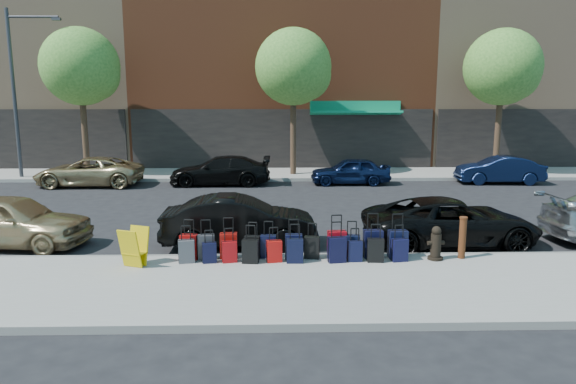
{
  "coord_description": "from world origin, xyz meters",
  "views": [
    {
      "loc": [
        -0.39,
        -16.64,
        3.89
      ],
      "look_at": [
        -0.03,
        -1.5,
        1.17
      ],
      "focal_mm": 32.0,
      "sensor_mm": 36.0,
      "label": 1
    }
  ],
  "objects_px": {
    "tree_center": "(296,69)",
    "car_far_3": "(499,170)",
    "suitcase_front_5": "(294,246)",
    "car_near_2": "(451,222)",
    "tree_right": "(505,69)",
    "car_near_1": "(239,222)",
    "bollard": "(462,237)",
    "car_far_1": "(220,171)",
    "car_far_2": "(350,171)",
    "fire_hydrant": "(436,244)",
    "tree_left": "(83,69)",
    "car_far_0": "(89,172)",
    "display_rack": "(134,248)",
    "car_near_0": "(10,221)",
    "streetlight": "(17,84)"
  },
  "relations": [
    {
      "from": "tree_center",
      "to": "bollard",
      "type": "height_order",
      "value": "tree_center"
    },
    {
      "from": "fire_hydrant",
      "to": "car_near_1",
      "type": "height_order",
      "value": "car_near_1"
    },
    {
      "from": "tree_right",
      "to": "car_far_2",
      "type": "xyz_separation_m",
      "value": [
        -8.06,
        -2.5,
        -4.79
      ]
    },
    {
      "from": "car_near_0",
      "to": "car_near_2",
      "type": "relative_size",
      "value": 0.9
    },
    {
      "from": "streetlight",
      "to": "car_far_2",
      "type": "xyz_separation_m",
      "value": [
        15.88,
        -1.8,
        -4.03
      ]
    },
    {
      "from": "display_rack",
      "to": "car_near_1",
      "type": "bearing_deg",
      "value": 64.66
    },
    {
      "from": "bollard",
      "to": "car_near_0",
      "type": "xyz_separation_m",
      "value": [
        -11.56,
        1.77,
        0.04
      ]
    },
    {
      "from": "suitcase_front_5",
      "to": "bollard",
      "type": "relative_size",
      "value": 0.95
    },
    {
      "from": "tree_left",
      "to": "car_near_0",
      "type": "distance_m",
      "value": 13.68
    },
    {
      "from": "car_near_1",
      "to": "suitcase_front_5",
      "type": "bearing_deg",
      "value": -141.16
    },
    {
      "from": "suitcase_front_5",
      "to": "car_near_2",
      "type": "distance_m",
      "value": 4.6
    },
    {
      "from": "tree_center",
      "to": "car_far_3",
      "type": "height_order",
      "value": "tree_center"
    },
    {
      "from": "tree_left",
      "to": "car_far_0",
      "type": "height_order",
      "value": "tree_left"
    },
    {
      "from": "car_far_2",
      "to": "car_far_3",
      "type": "relative_size",
      "value": 0.94
    },
    {
      "from": "tree_left",
      "to": "streetlight",
      "type": "relative_size",
      "value": 0.91
    },
    {
      "from": "tree_left",
      "to": "bollard",
      "type": "height_order",
      "value": "tree_left"
    },
    {
      "from": "tree_center",
      "to": "tree_left",
      "type": "bearing_deg",
      "value": 180.0
    },
    {
      "from": "car_far_0",
      "to": "bollard",
      "type": "bearing_deg",
      "value": 48.3
    },
    {
      "from": "tree_right",
      "to": "car_far_2",
      "type": "bearing_deg",
      "value": -162.77
    },
    {
      "from": "streetlight",
      "to": "car_far_2",
      "type": "height_order",
      "value": "streetlight"
    },
    {
      "from": "fire_hydrant",
      "to": "car_near_0",
      "type": "xyz_separation_m",
      "value": [
        -10.91,
        1.85,
        0.19
      ]
    },
    {
      "from": "car_far_1",
      "to": "car_near_2",
      "type": "bearing_deg",
      "value": 35.38
    },
    {
      "from": "car_near_2",
      "to": "car_far_2",
      "type": "xyz_separation_m",
      "value": [
        -1.25,
        10.27,
        -0.02
      ]
    },
    {
      "from": "display_rack",
      "to": "car_near_0",
      "type": "distance_m",
      "value": 4.46
    },
    {
      "from": "car_far_2",
      "to": "car_far_3",
      "type": "bearing_deg",
      "value": 91.34
    },
    {
      "from": "streetlight",
      "to": "bollard",
      "type": "height_order",
      "value": "streetlight"
    },
    {
      "from": "tree_left",
      "to": "streetlight",
      "type": "xyz_separation_m",
      "value": [
        -2.94,
        -0.7,
        -0.75
      ]
    },
    {
      "from": "suitcase_front_5",
      "to": "car_far_3",
      "type": "relative_size",
      "value": 0.24
    },
    {
      "from": "car_near_1",
      "to": "bollard",
      "type": "bearing_deg",
      "value": -109.05
    },
    {
      "from": "display_rack",
      "to": "car_far_2",
      "type": "xyz_separation_m",
      "value": [
        6.71,
        12.32,
        0.04
      ]
    },
    {
      "from": "tree_right",
      "to": "suitcase_front_5",
      "type": "distance_m",
      "value": 18.82
    },
    {
      "from": "tree_center",
      "to": "car_far_1",
      "type": "bearing_deg",
      "value": -145.09
    },
    {
      "from": "car_far_1",
      "to": "car_far_3",
      "type": "relative_size",
      "value": 1.18
    },
    {
      "from": "car_far_1",
      "to": "fire_hydrant",
      "type": "bearing_deg",
      "value": 27.94
    },
    {
      "from": "tree_right",
      "to": "car_far_0",
      "type": "xyz_separation_m",
      "value": [
        -20.1,
        -2.68,
        -4.75
      ]
    },
    {
      "from": "tree_left",
      "to": "car_near_0",
      "type": "xyz_separation_m",
      "value": [
        2.35,
        -12.63,
        -4.69
      ]
    },
    {
      "from": "fire_hydrant",
      "to": "bollard",
      "type": "distance_m",
      "value": 0.68
    },
    {
      "from": "tree_right",
      "to": "car_far_1",
      "type": "distance_m",
      "value": 15.1
    },
    {
      "from": "car_far_0",
      "to": "car_near_0",
      "type": "bearing_deg",
      "value": 8.59
    },
    {
      "from": "tree_right",
      "to": "car_near_1",
      "type": "height_order",
      "value": "tree_right"
    },
    {
      "from": "car_far_2",
      "to": "suitcase_front_5",
      "type": "bearing_deg",
      "value": -13.57
    },
    {
      "from": "display_rack",
      "to": "tree_left",
      "type": "bearing_deg",
      "value": 134.47
    },
    {
      "from": "bollard",
      "to": "car_far_2",
      "type": "xyz_separation_m",
      "value": [
        -0.97,
        11.9,
        -0.05
      ]
    },
    {
      "from": "tree_center",
      "to": "display_rack",
      "type": "height_order",
      "value": "tree_center"
    },
    {
      "from": "car_near_2",
      "to": "car_far_3",
      "type": "xyz_separation_m",
      "value": [
        5.8,
        10.33,
        -0.0
      ]
    },
    {
      "from": "streetlight",
      "to": "fire_hydrant",
      "type": "relative_size",
      "value": 9.87
    },
    {
      "from": "streetlight",
      "to": "car_far_3",
      "type": "bearing_deg",
      "value": -4.35
    },
    {
      "from": "bollard",
      "to": "car_near_1",
      "type": "height_order",
      "value": "car_near_1"
    },
    {
      "from": "bollard",
      "to": "car_near_2",
      "type": "bearing_deg",
      "value": 80.18
    },
    {
      "from": "car_far_1",
      "to": "car_far_3",
      "type": "height_order",
      "value": "car_far_1"
    }
  ]
}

